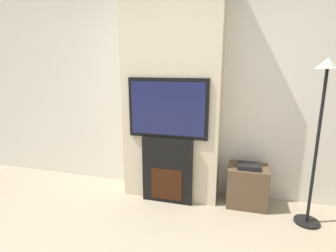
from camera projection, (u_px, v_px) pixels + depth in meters
name	position (u px, v px, depth m)	size (l,w,h in m)	color
wall_back	(177.00, 87.00, 3.30)	(6.00, 0.06, 2.70)	silver
chimney_breast	(172.00, 88.00, 3.10)	(1.15, 0.38, 2.70)	beige
fireplace	(168.00, 170.00, 3.14)	(0.60, 0.15, 0.80)	black
television	(168.00, 108.00, 2.96)	(0.93, 0.07, 0.69)	black
floor_lamp	(321.00, 116.00, 2.50)	(0.25, 0.25, 1.69)	black
media_stand	(247.00, 185.00, 3.07)	(0.45, 0.35, 0.52)	brown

